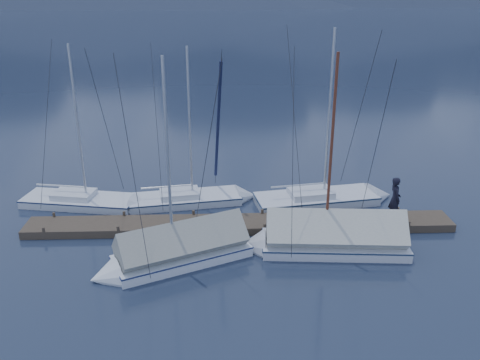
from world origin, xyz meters
name	(u,v)px	position (x,y,z in m)	size (l,w,h in m)	color
ground	(242,251)	(0.00, 0.00, 0.00)	(1000.00, 1000.00, 0.00)	black
dock	(240,226)	(0.00, 2.00, 0.11)	(18.00, 1.50, 0.54)	#382D23
mooring_posts	(228,221)	(-0.50, 2.00, 0.35)	(15.12, 1.52, 0.35)	#382D23
sailboat_open_left	(96,203)	(-6.65, 4.53, 0.14)	(6.35, 2.94, 8.12)	silver
sailboat_open_mid	(201,199)	(-1.73, 4.82, 0.14)	(6.23, 2.81, 7.98)	silver
sailboat_open_right	(333,199)	(4.52, 4.59, 0.15)	(6.87, 3.13, 8.80)	silver
sailboat_covered_near	(322,240)	(3.11, 0.06, 0.42)	(6.62, 2.80, 8.43)	silver
sailboat_covered_far	(170,254)	(-2.69, -0.81, 0.41)	(6.17, 4.10, 8.37)	white
person	(395,199)	(6.52, 1.94, 1.29)	(0.69, 0.45, 1.89)	black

